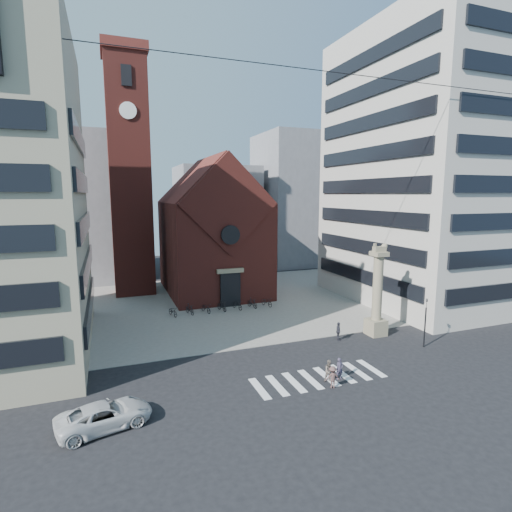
# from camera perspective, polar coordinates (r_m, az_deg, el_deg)

# --- Properties ---
(ground) EXTENTS (120.00, 120.00, 0.00)m
(ground) POSITION_cam_1_polar(r_m,az_deg,el_deg) (32.50, 5.35, -14.94)
(ground) COLOR black
(ground) RESTS_ON ground
(piazza) EXTENTS (46.00, 30.00, 0.05)m
(piazza) POSITION_cam_1_polar(r_m,az_deg,el_deg) (49.30, -4.39, -6.55)
(piazza) COLOR gray
(piazza) RESTS_ON ground
(zebra_crossing) EXTENTS (10.20, 3.20, 0.01)m
(zebra_crossing) POSITION_cam_1_polar(r_m,az_deg,el_deg) (30.33, 8.92, -16.82)
(zebra_crossing) COLOR white
(zebra_crossing) RESTS_ON ground
(church) EXTENTS (12.00, 16.65, 18.00)m
(church) POSITION_cam_1_polar(r_m,az_deg,el_deg) (53.61, -6.30, 3.32)
(church) COLOR maroon
(church) RESTS_ON ground
(campanile) EXTENTS (5.50, 5.50, 31.20)m
(campanile) POSITION_cam_1_polar(r_m,az_deg,el_deg) (54.84, -17.61, 11.20)
(campanile) COLOR maroon
(campanile) RESTS_ON ground
(building_right) EXTENTS (18.00, 22.00, 32.00)m
(building_right) POSITION_cam_1_polar(r_m,az_deg,el_deg) (53.72, 23.70, 11.22)
(building_right) COLOR #B5AFA4
(building_right) RESTS_ON ground
(bg_block_left) EXTENTS (16.00, 14.00, 22.00)m
(bg_block_left) POSITION_cam_1_polar(r_m,az_deg,el_deg) (67.07, -26.59, 6.12)
(bg_block_left) COLOR gray
(bg_block_left) RESTS_ON ground
(bg_block_mid) EXTENTS (14.00, 12.00, 18.00)m
(bg_block_mid) POSITION_cam_1_polar(r_m,az_deg,el_deg) (74.32, -5.64, 5.63)
(bg_block_mid) COLOR gray
(bg_block_mid) RESTS_ON ground
(bg_block_right) EXTENTS (16.00, 14.00, 24.00)m
(bg_block_right) POSITION_cam_1_polar(r_m,az_deg,el_deg) (77.17, 6.58, 7.96)
(bg_block_right) COLOR gray
(bg_block_right) RESTS_ON ground
(lion_column) EXTENTS (1.63, 1.60, 8.68)m
(lion_column) POSITION_cam_1_polar(r_m,az_deg,el_deg) (38.86, 16.91, -5.89)
(lion_column) COLOR gray
(lion_column) RESTS_ON ground
(traffic_light) EXTENTS (0.13, 0.16, 4.30)m
(traffic_light) POSITION_cam_1_polar(r_m,az_deg,el_deg) (37.53, 23.03, -8.60)
(traffic_light) COLOR black
(traffic_light) RESTS_ON ground
(white_car) EXTENTS (5.62, 3.56, 1.45)m
(white_car) POSITION_cam_1_polar(r_m,az_deg,el_deg) (25.68, -20.79, -20.53)
(white_car) COLOR silver
(white_car) RESTS_ON ground
(pedestrian_0) EXTENTS (0.57, 0.38, 1.56)m
(pedestrian_0) POSITION_cam_1_polar(r_m,az_deg,el_deg) (30.11, 11.86, -15.47)
(pedestrian_0) COLOR #393348
(pedestrian_0) RESTS_ON ground
(pedestrian_1) EXTENTS (0.86, 0.72, 1.59)m
(pedestrian_1) POSITION_cam_1_polar(r_m,az_deg,el_deg) (29.61, 10.46, -15.83)
(pedestrian_1) COLOR #655A51
(pedestrian_1) RESTS_ON ground
(pedestrian_2) EXTENTS (0.71, 1.07, 1.68)m
(pedestrian_2) POSITION_cam_1_polar(r_m,az_deg,el_deg) (37.36, 11.68, -10.48)
(pedestrian_2) COLOR #2B2B34
(pedestrian_2) RESTS_ON ground
(pedestrian_3) EXTENTS (1.08, 0.76, 1.52)m
(pedestrian_3) POSITION_cam_1_polar(r_m,az_deg,el_deg) (28.83, 10.89, -16.62)
(pedestrian_3) COLOR brown
(pedestrian_3) RESTS_ON ground
(scooter_0) EXTENTS (1.19, 2.08, 1.03)m
(scooter_0) POSITION_cam_1_polar(r_m,az_deg,el_deg) (44.37, -11.79, -7.74)
(scooter_0) COLOR black
(scooter_0) RESTS_ON piazza
(scooter_1) EXTENTS (1.04, 1.98, 1.15)m
(scooter_1) POSITION_cam_1_polar(r_m,az_deg,el_deg) (44.64, -9.46, -7.50)
(scooter_1) COLOR black
(scooter_1) RESTS_ON piazza
(scooter_2) EXTENTS (1.19, 2.08, 1.03)m
(scooter_2) POSITION_cam_1_polar(r_m,az_deg,el_deg) (45.02, -7.16, -7.38)
(scooter_2) COLOR black
(scooter_2) RESTS_ON piazza
(scooter_3) EXTENTS (1.04, 1.98, 1.15)m
(scooter_3) POSITION_cam_1_polar(r_m,az_deg,el_deg) (45.44, -4.91, -7.11)
(scooter_3) COLOR black
(scooter_3) RESTS_ON piazza
(scooter_4) EXTENTS (1.19, 2.08, 1.03)m
(scooter_4) POSITION_cam_1_polar(r_m,az_deg,el_deg) (45.96, -2.70, -6.98)
(scooter_4) COLOR black
(scooter_4) RESTS_ON piazza
(scooter_5) EXTENTS (1.04, 1.98, 1.15)m
(scooter_5) POSITION_cam_1_polar(r_m,az_deg,el_deg) (46.51, -0.55, -6.70)
(scooter_5) COLOR black
(scooter_5) RESTS_ON piazza
(scooter_6) EXTENTS (1.19, 2.08, 1.03)m
(scooter_6) POSITION_cam_1_polar(r_m,az_deg,el_deg) (47.16, 1.55, -6.56)
(scooter_6) COLOR black
(scooter_6) RESTS_ON piazza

